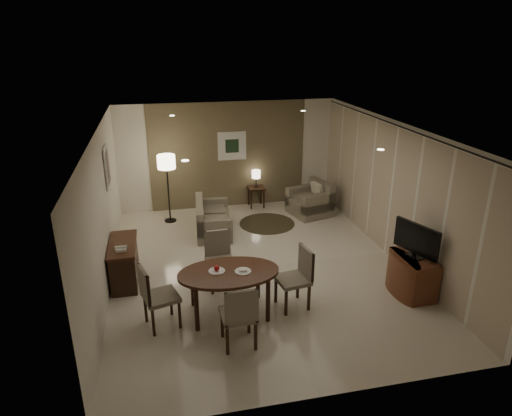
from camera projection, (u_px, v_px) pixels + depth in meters
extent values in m
cube|color=beige|center=(258.00, 267.00, 8.89)|extent=(5.50, 7.00, 0.00)
cube|color=white|center=(258.00, 129.00, 7.92)|extent=(5.50, 7.00, 0.00)
cube|color=brown|center=(228.00, 155.00, 11.60)|extent=(5.50, 0.00, 2.70)
cube|color=silver|center=(103.00, 214.00, 7.85)|extent=(0.00, 7.00, 2.70)
cube|color=silver|center=(395.00, 191.00, 8.96)|extent=(0.00, 7.00, 2.70)
cube|color=brown|center=(228.00, 156.00, 11.58)|extent=(3.96, 0.03, 2.70)
cylinder|color=black|center=(399.00, 126.00, 8.48)|extent=(0.03, 6.80, 0.03)
cube|color=silver|center=(232.00, 146.00, 11.49)|extent=(0.72, 0.03, 0.72)
cube|color=#1C321E|center=(232.00, 146.00, 11.48)|extent=(0.34, 0.01, 0.34)
cube|color=silver|center=(107.00, 167.00, 8.77)|extent=(0.03, 0.60, 0.80)
cube|color=gray|center=(108.00, 167.00, 8.77)|extent=(0.01, 0.46, 0.64)
cylinder|color=white|center=(185.00, 161.00, 6.00)|extent=(0.10, 0.10, 0.01)
cylinder|color=white|center=(381.00, 150.00, 6.57)|extent=(0.10, 0.10, 0.01)
cylinder|color=white|center=(172.00, 116.00, 9.28)|extent=(0.10, 0.10, 0.01)
cylinder|color=white|center=(303.00, 111.00, 9.85)|extent=(0.10, 0.10, 0.01)
cylinder|color=white|center=(217.00, 271.00, 7.16)|extent=(0.26, 0.26, 0.02)
cylinder|color=white|center=(243.00, 271.00, 7.15)|extent=(0.26, 0.26, 0.02)
sphere|color=red|center=(217.00, 268.00, 7.14)|extent=(0.09, 0.09, 0.09)
cube|color=white|center=(243.00, 270.00, 7.14)|extent=(0.12, 0.08, 0.03)
cylinder|color=#3C3321|center=(267.00, 223.00, 10.89)|extent=(1.31, 1.31, 0.01)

